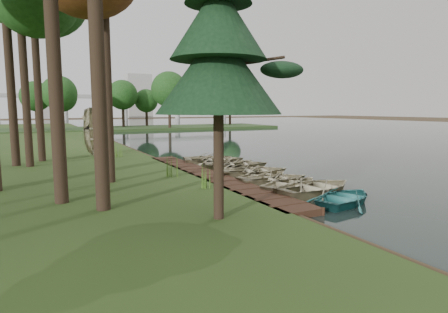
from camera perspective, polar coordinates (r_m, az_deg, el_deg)
name	(u,v)px	position (r m, az deg, el deg)	size (l,w,h in m)	color
ground	(235,177)	(20.42, 1.62, -3.20)	(300.00, 300.00, 0.00)	#3D2F1D
water	(357,136)	(54.75, 19.55, 2.98)	(130.00, 200.00, 0.05)	black
boardwalk	(208,177)	(19.69, -2.48, -3.15)	(1.60, 16.00, 0.30)	#352014
peninsula	(142,128)	(69.98, -12.32, 4.23)	(50.00, 14.00, 0.45)	#2A431D
far_trees	(123,93)	(69.19, -15.16, 9.26)	(45.60, 5.60, 8.80)	black
bridge	(103,99)	(139.42, -18.02, 8.28)	(95.90, 4.00, 8.60)	#A5A5A0
building_a	(138,96)	(162.63, -12.93, 8.93)	(10.00, 8.00, 18.00)	#A5A5A0
building_b	(46,103)	(162.73, -25.48, 7.36)	(8.00, 8.00, 12.00)	#A5A5A0
rowboat_0	(346,195)	(15.30, 18.06, -5.66)	(2.27, 3.18, 0.66)	#276D6B
rowboat_1	(317,185)	(16.50, 13.97, -4.28)	(2.86, 4.01, 0.83)	tan
rowboat_2	(293,182)	(17.23, 10.42, -3.89)	(2.49, 3.48, 0.72)	tan
rowboat_3	(275,177)	(18.35, 7.77, -3.15)	(2.50, 3.50, 0.72)	tan
rowboat_4	(265,174)	(19.20, 6.23, -2.73)	(2.36, 3.30, 0.68)	tan
rowboat_5	(254,170)	(20.33, 4.66, -2.00)	(2.72, 3.80, 0.79)	tan
rowboat_6	(244,168)	(21.33, 3.13, -1.77)	(2.16, 3.03, 0.63)	tan
rowboat_7	(236,163)	(22.59, 1.90, -1.04)	(2.75, 3.86, 0.80)	tan
rowboat_8	(229,162)	(23.70, 0.71, -0.78)	(2.37, 3.33, 0.69)	tan
rowboat_9	(214,159)	(24.60, -1.47, -0.33)	(2.83, 3.96, 0.82)	tan
rowboat_10	(209,157)	(25.82, -2.36, -0.09)	(2.46, 3.44, 0.71)	tan
stored_rowboat	(92,151)	(28.85, -19.47, 0.78)	(2.51, 3.51, 0.73)	tan
pine_tree	(218,45)	(11.54, -0.86, 16.64)	(3.80, 3.80, 8.35)	black
reeds_0	(204,177)	(16.04, -3.08, -3.15)	(0.60, 0.60, 1.02)	#3F661E
reeds_1	(172,166)	(19.11, -7.98, -1.42)	(0.60, 0.60, 1.09)	#3F661E
reeds_2	(98,155)	(24.62, -18.58, 0.17)	(0.60, 0.60, 1.06)	#3F661E
reeds_3	(119,150)	(27.69, -15.74, 0.98)	(0.60, 0.60, 1.02)	#3F661E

